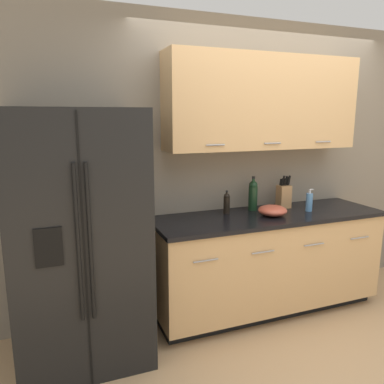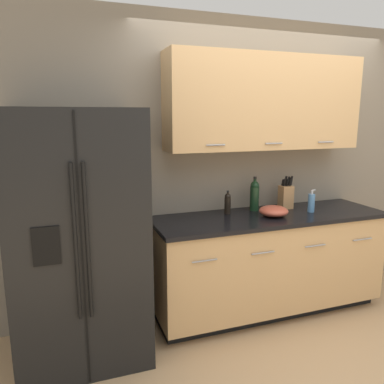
{
  "view_description": "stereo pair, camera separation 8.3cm",
  "coord_description": "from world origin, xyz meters",
  "px_view_note": "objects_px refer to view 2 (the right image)",
  "views": [
    {
      "loc": [
        -1.89,
        -1.82,
        1.75
      ],
      "look_at": [
        -0.83,
        0.92,
        1.16
      ],
      "focal_mm": 35.0,
      "sensor_mm": 36.0,
      "label": 1
    },
    {
      "loc": [
        -1.81,
        -1.85,
        1.75
      ],
      "look_at": [
        -0.83,
        0.92,
        1.16
      ],
      "focal_mm": 35.0,
      "sensor_mm": 36.0,
      "label": 2
    }
  ],
  "objects_px": {
    "soap_dispenser": "(311,203)",
    "mixing_bowl": "(274,211)",
    "refrigerator": "(79,237)",
    "knife_block": "(286,196)",
    "wine_bottle": "(254,195)",
    "oil_bottle": "(228,203)"
  },
  "relations": [
    {
      "from": "knife_block",
      "to": "soap_dispenser",
      "type": "distance_m",
      "value": 0.24
    },
    {
      "from": "knife_block",
      "to": "oil_bottle",
      "type": "bearing_deg",
      "value": 179.96
    },
    {
      "from": "oil_bottle",
      "to": "mixing_bowl",
      "type": "xyz_separation_m",
      "value": [
        0.34,
        -0.21,
        -0.05
      ]
    },
    {
      "from": "mixing_bowl",
      "to": "knife_block",
      "type": "bearing_deg",
      "value": 39.22
    },
    {
      "from": "refrigerator",
      "to": "wine_bottle",
      "type": "height_order",
      "value": "refrigerator"
    },
    {
      "from": "knife_block",
      "to": "wine_bottle",
      "type": "height_order",
      "value": "wine_bottle"
    },
    {
      "from": "soap_dispenser",
      "to": "mixing_bowl",
      "type": "xyz_separation_m",
      "value": [
        -0.39,
        -0.01,
        -0.04
      ]
    },
    {
      "from": "mixing_bowl",
      "to": "oil_bottle",
      "type": "bearing_deg",
      "value": 148.42
    },
    {
      "from": "wine_bottle",
      "to": "oil_bottle",
      "type": "distance_m",
      "value": 0.28
    },
    {
      "from": "knife_block",
      "to": "mixing_bowl",
      "type": "relative_size",
      "value": 1.22
    },
    {
      "from": "oil_bottle",
      "to": "wine_bottle",
      "type": "bearing_deg",
      "value": 5.38
    },
    {
      "from": "wine_bottle",
      "to": "oil_bottle",
      "type": "height_order",
      "value": "wine_bottle"
    },
    {
      "from": "refrigerator",
      "to": "knife_block",
      "type": "xyz_separation_m",
      "value": [
        1.87,
        0.23,
        0.12
      ]
    },
    {
      "from": "refrigerator",
      "to": "soap_dispenser",
      "type": "height_order",
      "value": "refrigerator"
    },
    {
      "from": "refrigerator",
      "to": "mixing_bowl",
      "type": "relative_size",
      "value": 7.24
    },
    {
      "from": "soap_dispenser",
      "to": "wine_bottle",
      "type": "bearing_deg",
      "value": 154.07
    },
    {
      "from": "soap_dispenser",
      "to": "mixing_bowl",
      "type": "bearing_deg",
      "value": -177.99
    },
    {
      "from": "refrigerator",
      "to": "knife_block",
      "type": "bearing_deg",
      "value": 7.05
    },
    {
      "from": "knife_block",
      "to": "wine_bottle",
      "type": "bearing_deg",
      "value": 175.17
    },
    {
      "from": "knife_block",
      "to": "mixing_bowl",
      "type": "distance_m",
      "value": 0.34
    },
    {
      "from": "knife_block",
      "to": "mixing_bowl",
      "type": "height_order",
      "value": "knife_block"
    },
    {
      "from": "wine_bottle",
      "to": "mixing_bowl",
      "type": "bearing_deg",
      "value": -75.53
    }
  ]
}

